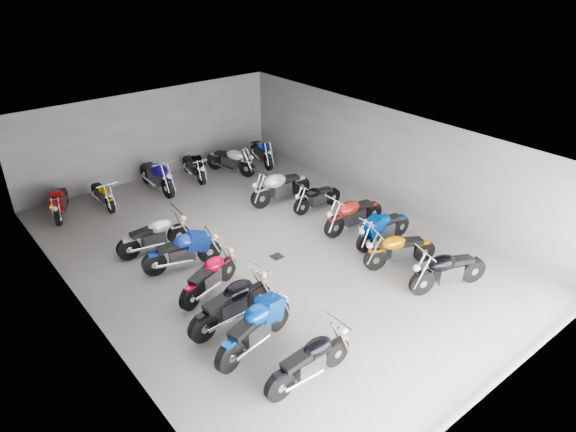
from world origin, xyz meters
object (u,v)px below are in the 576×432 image
Objects in this scene: motorcycle_left_a at (310,361)px; motorcycle_back_e at (231,160)px; motorcycle_left_d at (209,276)px; motorcycle_back_b at (103,194)px; motorcycle_back_a at (60,202)px; motorcycle_right_a at (448,270)px; motorcycle_right_c at (383,228)px; motorcycle_left_c at (232,304)px; motorcycle_right_e at (317,197)px; motorcycle_back_c at (157,176)px; drain_grate at (277,256)px; motorcycle_right_b at (399,249)px; motorcycle_left_e at (183,251)px; motorcycle_left_b at (255,327)px; motorcycle_left_f at (154,235)px; motorcycle_back_f at (262,152)px; motorcycle_back_d at (194,166)px; motorcycle_right_d at (353,214)px; motorcycle_right_f at (280,187)px.

motorcycle_left_a is 1.01× the size of motorcycle_back_e.
motorcycle_left_d is 1.08× the size of motorcycle_back_b.
motorcycle_right_a is at bearing 146.39° from motorcycle_back_a.
motorcycle_right_a is 1.02× the size of motorcycle_right_c.
motorcycle_left_c reaches higher than motorcycle_left_a.
motorcycle_right_a is 1.15× the size of motorcycle_right_e.
motorcycle_back_b is at bearing 0.45° from motorcycle_back_c.
motorcycle_back_e is at bearing 18.18° from motorcycle_right_a.
motorcycle_left_c reaches higher than drain_grate.
motorcycle_right_a is 1.08× the size of motorcycle_right_b.
motorcycle_left_b is at bearing 8.38° from motorcycle_left_e.
motorcycle_left_f is at bearing 54.74° from motorcycle_right_c.
motorcycle_left_b is 1.07× the size of motorcycle_left_f.
motorcycle_back_c is at bearing 39.04° from motorcycle_right_e.
motorcycle_right_b is (4.83, -0.80, -0.05)m from motorcycle_left_c.
motorcycle_left_b reaches higher than motorcycle_right_c.
motorcycle_left_b is 1.07× the size of motorcycle_back_f.
motorcycle_left_c is 1.24× the size of motorcycle_back_b.
motorcycle_left_e is (-2.27, 1.15, 0.51)m from drain_grate.
motorcycle_back_d is at bearing 13.49° from motorcycle_right_c.
motorcycle_right_c is 7.21m from motorcycle_back_e.
motorcycle_left_a is 4.75m from motorcycle_right_a.
motorcycle_right_a is 3.63m from motorcycle_right_d.
motorcycle_back_b is at bearing -178.37° from motorcycle_left_a.
motorcycle_right_a is 1.17× the size of motorcycle_back_b.
motorcycle_right_c is 0.89× the size of motorcycle_back_c.
motorcycle_back_c reaches higher than motorcycle_right_e.
motorcycle_right_e is at bearing 27.77° from drain_grate.
motorcycle_back_e reaches higher than motorcycle_back_f.
motorcycle_back_e reaches higher than motorcycle_back_a.
motorcycle_left_b is 3.77m from motorcycle_left_e.
motorcycle_back_f is at bearing 179.71° from motorcycle_back_d.
motorcycle_back_b is at bearing 42.21° from motorcycle_right_d.
motorcycle_left_c is 6.43m from motorcycle_right_f.
motorcycle_back_d is (-1.40, 10.14, -0.05)m from motorcycle_right_a.
motorcycle_right_b is 1.08× the size of motorcycle_back_b.
motorcycle_right_a is at bearing 96.98° from motorcycle_back_f.
motorcycle_left_d reaches higher than motorcycle_back_d.
motorcycle_left_f is 0.94× the size of motorcycle_right_d.
drain_grate is at bearing 46.62° from motorcycle_back_e.
motorcycle_back_a is at bearing 173.26° from motorcycle_left_d.
motorcycle_right_f is 1.27× the size of motorcycle_back_b.
motorcycle_back_c reaches higher than motorcycle_right_b.
motorcycle_back_d is (-1.23, 3.60, -0.08)m from motorcycle_right_f.
motorcycle_left_e is at bearing 93.33° from motorcycle_back_b.
motorcycle_back_a is 1.32m from motorcycle_back_b.
motorcycle_back_d is at bearing 25.77° from motorcycle_right_a.
motorcycle_right_c is at bearing 89.13° from motorcycle_left_b.
motorcycle_left_b is at bearing 76.54° from motorcycle_back_c.
motorcycle_back_c is at bearing 40.13° from motorcycle_right_b.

